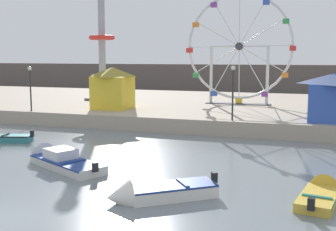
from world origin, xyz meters
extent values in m
cube|color=tan|center=(0.00, 30.37, 0.55)|extent=(110.00, 24.52, 1.09)
cube|color=#564C47|center=(0.00, 51.28, 2.20)|extent=(140.00, 3.00, 4.40)
cube|color=silver|center=(-0.95, 7.15, 0.22)|extent=(4.97, 3.62, 0.43)
cube|color=navy|center=(-0.95, 7.15, 0.39)|extent=(4.94, 3.62, 0.08)
cone|color=silver|center=(-3.64, 8.56, 0.22)|extent=(1.86, 1.94, 1.50)
cube|color=black|center=(1.25, 5.99, 0.54)|extent=(0.29, 0.31, 0.44)
cube|color=silver|center=(-1.48, 7.43, 0.68)|extent=(1.86, 1.78, 0.49)
cube|color=navy|center=(-0.42, 6.87, 0.46)|extent=(0.76, 1.26, 0.06)
cube|color=silver|center=(5.43, 4.58, 0.27)|extent=(3.55, 3.17, 0.54)
cube|color=navy|center=(5.43, 4.58, 0.50)|extent=(3.53, 3.17, 0.08)
cone|color=silver|center=(3.71, 3.24, 0.27)|extent=(1.53, 1.59, 1.28)
cube|color=black|center=(6.87, 5.69, 0.65)|extent=(0.31, 0.31, 0.44)
cube|color=navy|center=(5.77, 4.84, 0.57)|extent=(0.83, 1.00, 0.06)
cube|color=black|center=(-6.75, 12.32, 0.56)|extent=(0.26, 0.29, 0.44)
cube|color=black|center=(-8.47, 11.80, 0.48)|extent=(0.41, 0.87, 0.06)
cube|color=gold|center=(10.92, 5.69, 0.18)|extent=(1.75, 3.13, 0.36)
cube|color=#237566|center=(10.92, 5.69, 0.32)|extent=(1.77, 3.11, 0.08)
cone|color=gold|center=(11.23, 7.53, 0.18)|extent=(1.33, 1.01, 1.21)
cube|color=black|center=(10.65, 4.13, 0.47)|extent=(0.27, 0.24, 0.44)
cube|color=#237566|center=(10.86, 5.32, 0.39)|extent=(1.10, 0.34, 0.06)
torus|color=silver|center=(3.91, 29.28, 6.48)|extent=(9.82, 0.24, 9.82)
cylinder|color=#38383D|center=(3.91, 29.28, 6.48)|extent=(0.70, 0.50, 0.70)
cylinder|color=silver|center=(1.51, 29.28, 6.45)|extent=(4.79, 0.08, 0.15)
cube|color=red|center=(-0.88, 29.28, 6.13)|extent=(0.56, 0.48, 0.44)
cylinder|color=silver|center=(1.85, 29.28, 5.26)|extent=(4.15, 0.08, 2.52)
cube|color=#33934C|center=(-0.21, 29.28, 3.75)|extent=(0.56, 0.48, 0.44)
cylinder|color=silver|center=(2.74, 29.28, 4.39)|extent=(2.40, 0.08, 4.22)
cube|color=#3356B7|center=(1.57, 29.28, 2.02)|extent=(0.56, 0.48, 0.44)
cylinder|color=silver|center=(3.94, 29.28, 4.09)|extent=(0.15, 0.08, 4.79)
cube|color=yellow|center=(3.98, 29.28, 1.41)|extent=(0.56, 0.48, 0.44)
cylinder|color=silver|center=(5.13, 29.28, 4.43)|extent=(2.52, 0.08, 4.15)
cube|color=purple|center=(6.36, 29.28, 2.09)|extent=(0.56, 0.48, 0.44)
cylinder|color=silver|center=(6.00, 29.28, 5.32)|extent=(4.22, 0.08, 2.40)
cube|color=orange|center=(8.09, 29.28, 3.87)|extent=(0.56, 0.48, 0.44)
cylinder|color=silver|center=(6.30, 29.28, 6.52)|extent=(4.79, 0.08, 0.15)
cube|color=red|center=(8.70, 29.28, 6.27)|extent=(0.56, 0.48, 0.44)
cylinder|color=silver|center=(5.96, 29.28, 7.71)|extent=(4.15, 0.08, 2.52)
cube|color=#33934C|center=(8.02, 29.28, 8.66)|extent=(0.56, 0.48, 0.44)
cylinder|color=silver|center=(5.07, 29.28, 8.57)|extent=(2.40, 0.08, 4.22)
cube|color=#3356B7|center=(6.24, 29.28, 10.39)|extent=(0.56, 0.48, 0.44)
cylinder|color=silver|center=(3.87, 29.28, 8.88)|extent=(0.15, 0.08, 4.79)
cylinder|color=silver|center=(2.68, 29.28, 8.54)|extent=(2.52, 0.08, 4.15)
cube|color=purple|center=(1.45, 29.28, 10.32)|extent=(0.56, 0.48, 0.44)
cylinder|color=silver|center=(1.82, 29.28, 7.65)|extent=(4.22, 0.08, 2.40)
cube|color=orange|center=(-0.28, 29.28, 8.54)|extent=(0.56, 0.48, 0.44)
cylinder|color=silver|center=(1.27, 29.28, 3.79)|extent=(0.28, 0.28, 5.39)
cylinder|color=silver|center=(6.54, 29.28, 3.79)|extent=(0.28, 0.28, 5.39)
cylinder|color=silver|center=(3.91, 29.28, 6.48)|extent=(5.27, 0.18, 0.18)
cube|color=#4C4C51|center=(3.91, 29.28, 1.13)|extent=(6.07, 1.20, 0.08)
cylinder|color=#999EA3|center=(-10.07, 28.89, 7.16)|extent=(0.70, 0.70, 12.13)
torus|color=red|center=(-10.07, 28.89, 7.45)|extent=(2.64, 2.64, 0.44)
cube|color=#4C4C51|center=(-10.07, 28.89, 1.21)|extent=(2.80, 2.80, 0.24)
cube|color=yellow|center=(-5.72, 22.29, 2.48)|extent=(3.02, 3.06, 2.78)
pyramid|color=olive|center=(-5.72, 22.29, 4.25)|extent=(3.32, 3.37, 0.80)
cube|color=#3356B7|center=(12.08, 20.36, 2.40)|extent=(3.63, 3.13, 2.61)
cylinder|color=#2D2D33|center=(5.25, 18.72, 2.86)|extent=(0.12, 0.12, 3.53)
sphere|color=#F2EACC|center=(5.25, 18.72, 4.76)|extent=(0.32, 0.32, 0.32)
cylinder|color=#2D2D33|center=(-11.38, 18.65, 2.77)|extent=(0.12, 0.12, 3.35)
sphere|color=#F2EACC|center=(-11.38, 18.65, 4.58)|extent=(0.32, 0.32, 0.32)
camera|label=1|loc=(10.53, -11.11, 5.57)|focal=46.06mm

